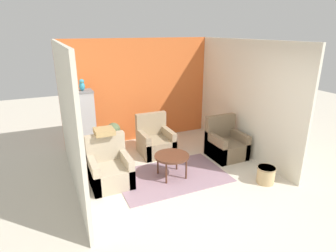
% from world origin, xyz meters
% --- Properties ---
extents(ground_plane, '(20.00, 20.00, 0.00)m').
position_xyz_m(ground_plane, '(0.00, 0.00, 0.00)').
color(ground_plane, beige).
rests_on(ground_plane, ground).
extents(wall_back_accent, '(3.91, 0.06, 2.61)m').
position_xyz_m(wall_back_accent, '(0.00, 3.62, 1.31)').
color(wall_back_accent, orange).
rests_on(wall_back_accent, ground_plane).
extents(wall_left, '(0.06, 3.59, 2.61)m').
position_xyz_m(wall_left, '(-1.93, 1.79, 1.31)').
color(wall_left, beige).
rests_on(wall_left, ground_plane).
extents(wall_right, '(0.06, 3.59, 2.61)m').
position_xyz_m(wall_right, '(1.93, 1.79, 1.31)').
color(wall_right, beige).
rests_on(wall_right, ground_plane).
extents(area_rug, '(2.16, 1.39, 0.01)m').
position_xyz_m(area_rug, '(-0.12, 1.33, 0.01)').
color(area_rug, gray).
rests_on(area_rug, ground_plane).
extents(coffee_table, '(0.69, 0.69, 0.47)m').
position_xyz_m(coffee_table, '(-0.12, 1.33, 0.43)').
color(coffee_table, '#512D1E').
rests_on(coffee_table, ground_plane).
extents(armchair_left, '(0.74, 0.76, 0.93)m').
position_xyz_m(armchair_left, '(-1.31, 1.58, 0.29)').
color(armchair_left, tan).
rests_on(armchair_left, ground_plane).
extents(armchair_right, '(0.74, 0.76, 0.93)m').
position_xyz_m(armchair_right, '(1.41, 1.69, 0.29)').
color(armchair_right, '#7A664C').
rests_on(armchair_right, ground_plane).
extents(armchair_middle, '(0.74, 0.76, 0.93)m').
position_xyz_m(armchair_middle, '(-0.00, 2.53, 0.29)').
color(armchair_middle, '#9E896B').
rests_on(armchair_middle, ground_plane).
extents(birdcage, '(0.49, 0.49, 1.53)m').
position_xyz_m(birdcage, '(-1.47, 3.12, 0.75)').
color(birdcage, slate).
rests_on(birdcage, ground_plane).
extents(parrot, '(0.12, 0.22, 0.27)m').
position_xyz_m(parrot, '(-1.47, 3.12, 1.65)').
color(parrot, teal).
rests_on(parrot, birdcage).
extents(potted_plant, '(0.35, 0.32, 0.71)m').
position_xyz_m(potted_plant, '(-0.85, 3.07, 0.44)').
color(potted_plant, beige).
rests_on(potted_plant, ground_plane).
extents(wicker_basket, '(0.35, 0.35, 0.33)m').
position_xyz_m(wicker_basket, '(1.42, 0.37, 0.17)').
color(wicker_basket, tan).
rests_on(wicker_basket, ground_plane).
extents(throw_pillow, '(0.36, 0.36, 0.10)m').
position_xyz_m(throw_pillow, '(-1.31, 1.84, 0.98)').
color(throw_pillow, tan).
rests_on(throw_pillow, armchair_left).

